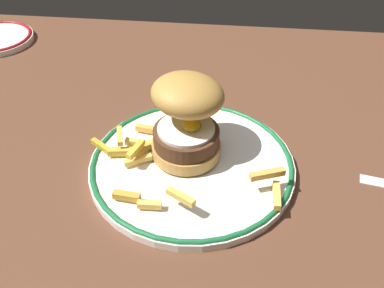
% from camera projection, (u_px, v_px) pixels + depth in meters
% --- Properties ---
extents(ground_plane, '(1.43, 1.02, 0.04)m').
position_uv_depth(ground_plane, '(211.00, 190.00, 0.62)').
color(ground_plane, '#533220').
extents(dinner_plate, '(0.29, 0.29, 0.02)m').
position_uv_depth(dinner_plate, '(192.00, 164.00, 0.62)').
color(dinner_plate, white).
rests_on(dinner_plate, ground_plane).
extents(burger, '(0.14, 0.14, 0.12)m').
position_uv_depth(burger, '(187.00, 116.00, 0.59)').
color(burger, '#B4833E').
rests_on(burger, dinner_plate).
extents(fries_pile, '(0.28, 0.26, 0.03)m').
position_uv_depth(fries_pile, '(164.00, 153.00, 0.61)').
color(fries_pile, gold).
rests_on(fries_pile, dinner_plate).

